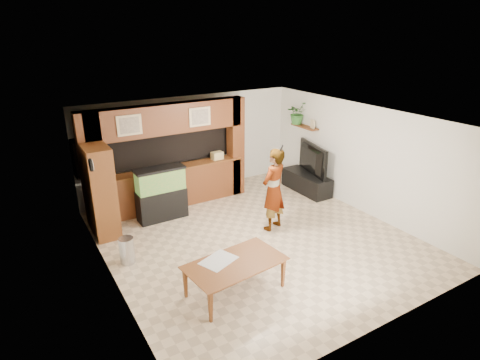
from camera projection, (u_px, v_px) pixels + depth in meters
floor at (255, 238)px, 8.62m from camera, size 6.50×6.50×0.00m
ceiling at (257, 119)px, 7.69m from camera, size 6.50×6.50×0.00m
wall_back at (190, 144)px, 10.75m from camera, size 6.00×0.00×6.00m
wall_left at (107, 216)px, 6.71m from camera, size 0.00×6.50×6.50m
wall_right at (361, 159)px, 9.60m from camera, size 0.00×6.50×6.50m
partition at (165, 155)px, 9.80m from camera, size 4.20×0.99×2.60m
wall_clock at (91, 165)px, 7.31m from camera, size 0.05×0.25×0.25m
wall_shelf at (305, 127)px, 10.94m from camera, size 0.25×0.90×0.04m
pantry_cabinet at (101, 192)px, 8.44m from camera, size 0.50×0.82×1.99m
trash_can at (127, 250)px, 7.65m from camera, size 0.29×0.29×0.53m
aquarium at (161, 194)px, 9.31m from camera, size 1.14×0.43×1.27m
tv_stand at (306, 182)px, 11.01m from camera, size 0.56×1.52×0.51m
television at (308, 159)px, 10.77m from camera, size 0.51×1.44×0.82m
photo_frame at (313, 124)px, 10.64m from camera, size 0.06×0.17×0.22m
potted_plant at (297, 113)px, 11.07m from camera, size 0.70×0.66×0.62m
person at (274, 190)px, 8.74m from camera, size 0.79×0.65×1.87m
microphone at (281, 148)px, 8.29m from camera, size 0.04×0.10×0.16m
dining_table at (236, 278)px, 6.76m from camera, size 1.75×1.10×0.59m
newspaper_a at (219, 260)px, 6.73m from camera, size 0.70×0.61×0.01m
counter_box at (217, 156)px, 10.36m from camera, size 0.31×0.22×0.19m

